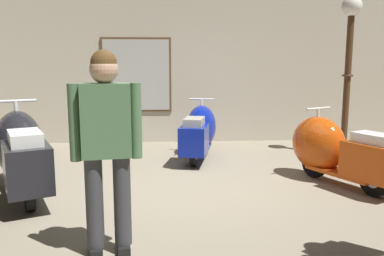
{
  "coord_description": "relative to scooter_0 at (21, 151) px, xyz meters",
  "views": [
    {
      "loc": [
        -0.28,
        -4.83,
        1.59
      ],
      "look_at": [
        0.08,
        0.78,
        0.68
      ],
      "focal_mm": 37.27,
      "sensor_mm": 36.0,
      "label": 1
    }
  ],
  "objects": [
    {
      "name": "visitor_1",
      "position": [
        1.32,
        -1.75,
        0.47
      ],
      "size": [
        0.57,
        0.32,
        1.7
      ],
      "rotation": [
        0.0,
        0.0,
        1.73
      ],
      "color": "black",
      "rests_on": "ground"
    },
    {
      "name": "ground_plane",
      "position": [
        2.09,
        -0.11,
        -0.52
      ],
      "size": [
        60.0,
        60.0,
        0.0
      ],
      "primitive_type": "plane",
      "color": "gray"
    },
    {
      "name": "showroom_back_wall",
      "position": [
        1.92,
        3.21,
        1.17
      ],
      "size": [
        18.0,
        0.63,
        3.38
      ],
      "color": "#BCB29E",
      "rests_on": "ground"
    },
    {
      "name": "scooter_2",
      "position": [
        4.03,
        0.13,
        -0.06
      ],
      "size": [
        1.14,
        1.67,
        1.0
      ],
      "rotation": [
        0.0,
        0.0,
        2.03
      ],
      "color": "black",
      "rests_on": "ground"
    },
    {
      "name": "scooter_1",
      "position": [
        2.36,
        1.75,
        -0.07
      ],
      "size": [
        0.8,
        1.68,
        0.99
      ],
      "rotation": [
        0.0,
        0.0,
        1.35
      ],
      "color": "black",
      "rests_on": "ground"
    },
    {
      "name": "scooter_0",
      "position": [
        0.0,
        0.0,
        0.0
      ],
      "size": [
        1.24,
        1.91,
        1.14
      ],
      "rotation": [
        0.0,
        0.0,
        1.99
      ],
      "color": "black",
      "rests_on": "ground"
    },
    {
      "name": "lamppost",
      "position": [
        4.89,
        1.7,
        1.13
      ],
      "size": [
        0.33,
        0.33,
        2.7
      ],
      "color": "#472D19",
      "rests_on": "ground"
    }
  ]
}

